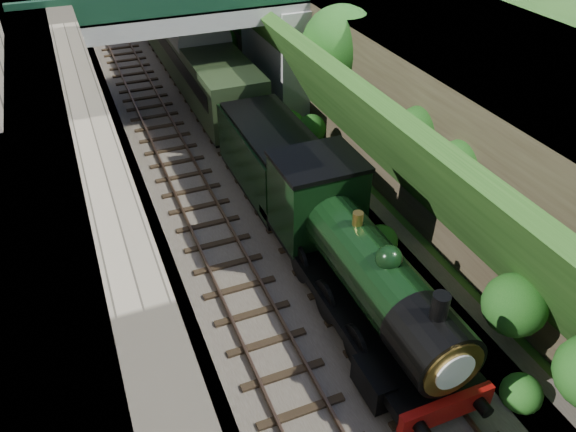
{
  "coord_description": "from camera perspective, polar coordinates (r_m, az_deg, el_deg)",
  "views": [
    {
      "loc": [
        -5.79,
        -3.7,
        13.12
      ],
      "look_at": [
        0.0,
        10.4,
        2.27
      ],
      "focal_mm": 35.0,
      "sensor_mm": 36.0,
      "label": 1
    }
  ],
  "objects": [
    {
      "name": "track_right",
      "position": [
        27.86,
        -5.27,
        7.76
      ],
      "size": [
        2.5,
        90.0,
        0.2
      ],
      "color": "black",
      "rests_on": "trackbed"
    },
    {
      "name": "retaining_wall",
      "position": [
        25.58,
        -20.36,
        11.13
      ],
      "size": [
        1.0,
        90.0,
        7.0
      ],
      "primitive_type": "cube",
      "color": "#756B56",
      "rests_on": "ground"
    },
    {
      "name": "embankment_slope",
      "position": [
        27.53,
        2.31,
        12.8
      ],
      "size": [
        4.9,
        90.0,
        6.55
      ],
      "color": "#1E4714",
      "rests_on": "ground"
    },
    {
      "name": "tree",
      "position": [
        26.49,
        5.42,
        16.63
      ],
      "size": [
        3.6,
        3.8,
        6.6
      ],
      "color": "black",
      "rests_on": "ground"
    },
    {
      "name": "tender",
      "position": [
        23.13,
        -1.69,
        5.61
      ],
      "size": [
        2.7,
        6.0,
        3.05
      ],
      "color": "black",
      "rests_on": "trackbed"
    },
    {
      "name": "trackbed",
      "position": [
        27.66,
        -7.63,
        7.02
      ],
      "size": [
        10.0,
        90.0,
        0.2
      ],
      "primitive_type": "cube",
      "color": "#473F38",
      "rests_on": "ground"
    },
    {
      "name": "coach_front",
      "position": [
        34.03,
        -9.62,
        15.98
      ],
      "size": [
        2.9,
        18.0,
        3.7
      ],
      "color": "black",
      "rests_on": "trackbed"
    },
    {
      "name": "road_bridge",
      "position": [
        29.91,
        -8.65,
        17.46
      ],
      "size": [
        16.0,
        6.4,
        7.25
      ],
      "color": "gray",
      "rests_on": "ground"
    },
    {
      "name": "locomotive",
      "position": [
        17.49,
        6.98,
        -4.8
      ],
      "size": [
        3.1,
        10.22,
        3.83
      ],
      "color": "black",
      "rests_on": "trackbed"
    },
    {
      "name": "track_left",
      "position": [
        27.24,
        -11.72,
        6.45
      ],
      "size": [
        2.5,
        90.0,
        0.2
      ],
      "color": "black",
      "rests_on": "trackbed"
    },
    {
      "name": "street_plateau_right",
      "position": [
        29.93,
        10.27,
        15.38
      ],
      "size": [
        8.0,
        90.0,
        6.25
      ],
      "primitive_type": "cube",
      "color": "#262628",
      "rests_on": "ground"
    }
  ]
}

